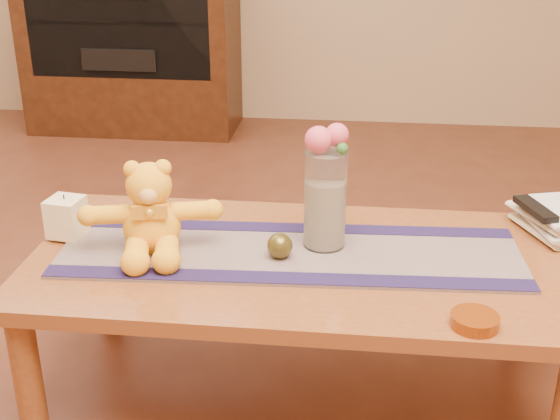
# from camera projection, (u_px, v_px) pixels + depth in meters

# --- Properties ---
(floor) EXTENTS (5.50, 5.50, 0.00)m
(floor) POSITION_uv_depth(u_px,v_px,m) (297.00, 397.00, 2.09)
(floor) COLOR #512617
(floor) RESTS_ON ground
(coffee_table_top) EXTENTS (1.40, 0.70, 0.04)m
(coffee_table_top) POSITION_uv_depth(u_px,v_px,m) (299.00, 263.00, 1.92)
(coffee_table_top) COLOR brown
(coffee_table_top) RESTS_ON floor
(table_leg_fl) EXTENTS (0.07, 0.07, 0.41)m
(table_leg_fl) POSITION_uv_depth(u_px,v_px,m) (29.00, 385.00, 1.81)
(table_leg_fl) COLOR brown
(table_leg_fl) RESTS_ON floor
(table_leg_bl) EXTENTS (0.07, 0.07, 0.41)m
(table_leg_bl) POSITION_uv_depth(u_px,v_px,m) (106.00, 273.00, 2.34)
(table_leg_bl) COLOR brown
(table_leg_bl) RESTS_ON floor
(table_leg_br) EXTENTS (0.07, 0.07, 0.41)m
(table_leg_br) POSITION_uv_depth(u_px,v_px,m) (519.00, 296.00, 2.20)
(table_leg_br) COLOR brown
(table_leg_br) RESTS_ON floor
(persian_runner) EXTENTS (1.22, 0.41, 0.01)m
(persian_runner) POSITION_uv_depth(u_px,v_px,m) (290.00, 253.00, 1.92)
(persian_runner) COLOR #181F44
(persian_runner) RESTS_ON coffee_table_top
(runner_border_near) EXTENTS (1.20, 0.12, 0.00)m
(runner_border_near) POSITION_uv_depth(u_px,v_px,m) (287.00, 278.00, 1.78)
(runner_border_near) COLOR #1C1540
(runner_border_near) RESTS_ON persian_runner
(runner_border_far) EXTENTS (1.20, 0.12, 0.00)m
(runner_border_far) POSITION_uv_depth(u_px,v_px,m) (292.00, 228.00, 2.05)
(runner_border_far) COLOR #1C1540
(runner_border_far) RESTS_ON persian_runner
(teddy_bear) EXTENTS (0.40, 0.35, 0.23)m
(teddy_bear) POSITION_uv_depth(u_px,v_px,m) (151.00, 208.00, 1.89)
(teddy_bear) COLOR yellow
(teddy_bear) RESTS_ON persian_runner
(pillar_candle) EXTENTS (0.10, 0.10, 0.11)m
(pillar_candle) POSITION_uv_depth(u_px,v_px,m) (66.00, 217.00, 1.99)
(pillar_candle) COLOR #FAE9B8
(pillar_candle) RESTS_ON persian_runner
(candle_wick) EXTENTS (0.00, 0.00, 0.01)m
(candle_wick) POSITION_uv_depth(u_px,v_px,m) (64.00, 197.00, 1.97)
(candle_wick) COLOR black
(candle_wick) RESTS_ON pillar_candle
(glass_vase) EXTENTS (0.11, 0.11, 0.26)m
(glass_vase) POSITION_uv_depth(u_px,v_px,m) (325.00, 200.00, 1.90)
(glass_vase) COLOR silver
(glass_vase) RESTS_ON persian_runner
(potpourri_fill) EXTENTS (0.09, 0.09, 0.18)m
(potpourri_fill) POSITION_uv_depth(u_px,v_px,m) (325.00, 213.00, 1.92)
(potpourri_fill) COLOR beige
(potpourri_fill) RESTS_ON glass_vase
(rose_left) EXTENTS (0.07, 0.07, 0.07)m
(rose_left) POSITION_uv_depth(u_px,v_px,m) (319.00, 140.00, 1.83)
(rose_left) COLOR #DA4D64
(rose_left) RESTS_ON glass_vase
(rose_right) EXTENTS (0.06, 0.06, 0.06)m
(rose_right) POSITION_uv_depth(u_px,v_px,m) (337.00, 135.00, 1.83)
(rose_right) COLOR #DA4D64
(rose_right) RESTS_ON glass_vase
(blue_flower_back) EXTENTS (0.04, 0.04, 0.04)m
(blue_flower_back) POSITION_uv_depth(u_px,v_px,m) (331.00, 137.00, 1.87)
(blue_flower_back) COLOR #464E99
(blue_flower_back) RESTS_ON glass_vase
(blue_flower_side) EXTENTS (0.04, 0.04, 0.04)m
(blue_flower_side) POSITION_uv_depth(u_px,v_px,m) (315.00, 142.00, 1.86)
(blue_flower_side) COLOR #464E99
(blue_flower_side) RESTS_ON glass_vase
(leaf_sprig) EXTENTS (0.03, 0.03, 0.03)m
(leaf_sprig) POSITION_uv_depth(u_px,v_px,m) (342.00, 148.00, 1.82)
(leaf_sprig) COLOR #33662D
(leaf_sprig) RESTS_ON glass_vase
(bronze_ball) EXTENTS (0.09, 0.09, 0.07)m
(bronze_ball) POSITION_uv_depth(u_px,v_px,m) (280.00, 246.00, 1.87)
(bronze_ball) COLOR #4C4519
(bronze_ball) RESTS_ON persian_runner
(book_bottom) EXTENTS (0.24, 0.27, 0.02)m
(book_bottom) POSITION_uv_depth(u_px,v_px,m) (530.00, 232.00, 2.02)
(book_bottom) COLOR beige
(book_bottom) RESTS_ON coffee_table_top
(book_lower) EXTENTS (0.21, 0.26, 0.02)m
(book_lower) POSITION_uv_depth(u_px,v_px,m) (533.00, 226.00, 2.01)
(book_lower) COLOR beige
(book_lower) RESTS_ON book_bottom
(book_upper) EXTENTS (0.25, 0.27, 0.02)m
(book_upper) POSITION_uv_depth(u_px,v_px,m) (529.00, 219.00, 2.01)
(book_upper) COLOR beige
(book_upper) RESTS_ON book_lower
(book_top) EXTENTS (0.22, 0.26, 0.02)m
(book_top) POSITION_uv_depth(u_px,v_px,m) (534.00, 213.00, 2.00)
(book_top) COLOR beige
(book_top) RESTS_ON book_upper
(tv_remote) EXTENTS (0.10, 0.17, 0.02)m
(tv_remote) POSITION_uv_depth(u_px,v_px,m) (535.00, 209.00, 1.98)
(tv_remote) COLOR black
(tv_remote) RESTS_ON book_top
(amber_dish) EXTENTS (0.12, 0.12, 0.03)m
(amber_dish) POSITION_uv_depth(u_px,v_px,m) (475.00, 321.00, 1.60)
(amber_dish) COLOR #BF5914
(amber_dish) RESTS_ON coffee_table_top
(media_cabinet) EXTENTS (1.20, 0.50, 1.10)m
(media_cabinet) POSITION_uv_depth(u_px,v_px,m) (131.00, 35.00, 4.25)
(media_cabinet) COLOR black
(media_cabinet) RESTS_ON floor
(cabinet_cavity) EXTENTS (1.02, 0.03, 0.61)m
(cabinet_cavity) POSITION_uv_depth(u_px,v_px,m) (117.00, 23.00, 3.99)
(cabinet_cavity) COLOR black
(cabinet_cavity) RESTS_ON media_cabinet
(cabinet_shelf) EXTENTS (1.02, 0.20, 0.02)m
(cabinet_shelf) POSITION_uv_depth(u_px,v_px,m) (122.00, 20.00, 4.07)
(cabinet_shelf) COLOR black
(cabinet_shelf) RESTS_ON media_cabinet
(stereo_lower) EXTENTS (0.42, 0.28, 0.12)m
(stereo_lower) POSITION_uv_depth(u_px,v_px,m) (126.00, 55.00, 4.17)
(stereo_lower) COLOR black
(stereo_lower) RESTS_ON media_cabinet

